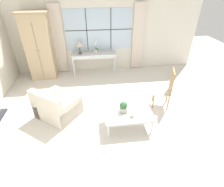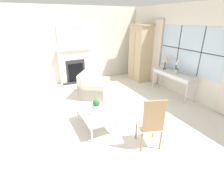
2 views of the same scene
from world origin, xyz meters
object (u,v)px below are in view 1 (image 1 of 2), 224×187
(pillar_candle, at_px, (133,114))
(coffee_table, at_px, (128,115))
(table_lamp, at_px, (79,44))
(potted_orchid, at_px, (96,49))
(side_chair_wooden, at_px, (167,87))
(potted_plant_small, at_px, (123,107))
(armoire, at_px, (40,47))
(armchair_upholstered, at_px, (57,107))
(console_table, at_px, (94,56))

(pillar_candle, bearing_deg, coffee_table, 121.89)
(table_lamp, xyz_separation_m, potted_orchid, (0.56, -0.04, -0.18))
(side_chair_wooden, xyz_separation_m, potted_plant_small, (-1.25, -0.60, -0.07))
(armoire, distance_m, table_lamp, 1.30)
(armchair_upholstered, distance_m, side_chair_wooden, 2.85)
(potted_orchid, distance_m, coffee_table, 3.10)
(armoire, distance_m, potted_plant_small, 3.71)
(potted_orchid, height_order, pillar_candle, potted_orchid)
(potted_plant_small, bearing_deg, side_chair_wooden, 25.55)
(console_table, xyz_separation_m, armchair_upholstered, (-1.02, -2.40, -0.39))
(table_lamp, distance_m, potted_plant_small, 3.18)
(armoire, relative_size, console_table, 1.39)
(armchair_upholstered, distance_m, coffee_table, 1.79)
(side_chair_wooden, bearing_deg, coffee_table, -149.33)
(console_table, xyz_separation_m, table_lamp, (-0.47, 0.04, 0.43))
(table_lamp, distance_m, side_chair_wooden, 3.32)
(console_table, distance_m, armchair_upholstered, 2.64)
(console_table, height_order, pillar_candle, console_table)
(console_table, height_order, table_lamp, table_lamp)
(armoire, xyz_separation_m, console_table, (1.76, 0.08, -0.43))
(side_chair_wooden, bearing_deg, armoire, 147.79)
(table_lamp, distance_m, pillar_candle, 3.44)
(armoire, height_order, side_chair_wooden, armoire)
(armchair_upholstered, relative_size, pillar_candle, 8.32)
(potted_orchid, xyz_separation_m, armchair_upholstered, (-1.12, -2.39, -0.64))
(console_table, distance_m, potted_orchid, 0.26)
(armchair_upholstered, height_order, side_chair_wooden, side_chair_wooden)
(table_lamp, xyz_separation_m, coffee_table, (1.13, -3.04, -0.74))
(table_lamp, height_order, armchair_upholstered, table_lamp)
(armoire, bearing_deg, pillar_candle, -50.67)
(table_lamp, relative_size, armchair_upholstered, 0.35)
(side_chair_wooden, bearing_deg, pillar_candle, -143.45)
(table_lamp, distance_m, armchair_upholstered, 2.63)
(armoire, distance_m, pillar_candle, 3.98)
(console_table, height_order, armchair_upholstered, armchair_upholstered)
(armoire, xyz_separation_m, pillar_candle, (2.49, -3.04, -0.63))
(table_lamp, xyz_separation_m, armchair_upholstered, (-0.55, -2.43, -0.82))
(armoire, distance_m, coffee_table, 3.87)
(potted_plant_small, distance_m, pillar_candle, 0.28)
(pillar_candle, bearing_deg, armoire, 129.33)
(coffee_table, bearing_deg, pillar_candle, -58.11)
(console_table, distance_m, pillar_candle, 3.21)
(table_lamp, bearing_deg, coffee_table, -69.61)
(coffee_table, bearing_deg, armoire, 129.60)
(armoire, bearing_deg, table_lamp, 5.05)
(console_table, xyz_separation_m, coffee_table, (0.66, -3.00, -0.31))
(side_chair_wooden, relative_size, potted_plant_small, 4.08)
(armoire, relative_size, pillar_candle, 14.51)
(console_table, relative_size, coffee_table, 1.43)
(table_lamp, bearing_deg, potted_plant_small, -70.94)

